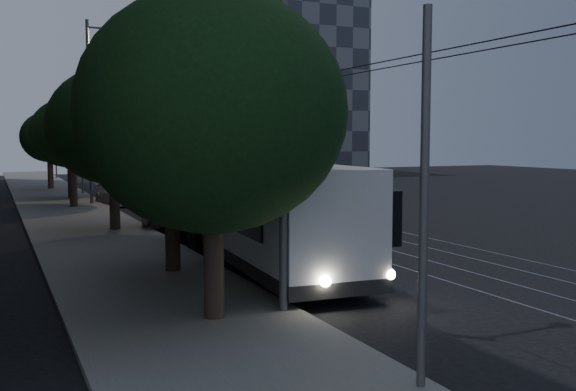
# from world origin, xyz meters

# --- Properties ---
(ground) EXTENTS (120.00, 120.00, 0.00)m
(ground) POSITION_xyz_m (0.00, 0.00, 0.00)
(ground) COLOR black
(ground) RESTS_ON ground
(sidewalk) EXTENTS (5.00, 90.00, 0.15)m
(sidewalk) POSITION_xyz_m (-7.50, 20.00, 0.07)
(sidewalk) COLOR slate
(sidewalk) RESTS_ON ground
(tram_rails) EXTENTS (4.52, 90.00, 0.02)m
(tram_rails) POSITION_xyz_m (2.50, 20.00, 0.01)
(tram_rails) COLOR #97969F
(tram_rails) RESTS_ON ground
(overhead_wires) EXTENTS (2.23, 90.00, 6.00)m
(overhead_wires) POSITION_xyz_m (-4.97, 20.00, 3.47)
(overhead_wires) COLOR black
(overhead_wires) RESTS_ON ground
(building_distant_right) EXTENTS (22.00, 18.00, 24.00)m
(building_distant_right) POSITION_xyz_m (18.00, 55.00, 12.00)
(building_distant_right) COLOR #363B45
(building_distant_right) RESTS_ON ground
(trolleybus) EXTENTS (3.50, 12.83, 5.63)m
(trolleybus) POSITION_xyz_m (-3.57, 1.10, 1.76)
(trolleybus) COLOR white
(trolleybus) RESTS_ON ground
(pickup_silver) EXTENTS (4.41, 5.93, 1.50)m
(pickup_silver) POSITION_xyz_m (-3.43, 11.20, 0.75)
(pickup_silver) COLOR #A6A8AE
(pickup_silver) RESTS_ON ground
(car_white_a) EXTENTS (2.91, 4.27, 1.35)m
(car_white_a) POSITION_xyz_m (-2.74, 17.07, 0.67)
(car_white_a) COLOR silver
(car_white_a) RESTS_ON ground
(car_white_b) EXTENTS (2.33, 4.58, 1.27)m
(car_white_b) POSITION_xyz_m (-4.30, 21.89, 0.64)
(car_white_b) COLOR silver
(car_white_b) RESTS_ON ground
(car_white_c) EXTENTS (1.67, 3.94, 1.26)m
(car_white_c) POSITION_xyz_m (-3.54, 24.50, 0.63)
(car_white_c) COLOR silver
(car_white_c) RESTS_ON ground
(car_white_d) EXTENTS (2.03, 4.67, 1.57)m
(car_white_d) POSITION_xyz_m (-2.70, 33.10, 0.78)
(car_white_d) COLOR silver
(car_white_d) RESTS_ON ground
(tree_0) EXTENTS (5.73, 5.73, 7.16)m
(tree_0) POSITION_xyz_m (-7.00, -4.93, 4.57)
(tree_0) COLOR black
(tree_0) RESTS_ON ground
(tree_1) EXTENTS (4.38, 4.38, 6.22)m
(tree_1) POSITION_xyz_m (-6.50, 0.41, 4.23)
(tree_1) COLOR black
(tree_1) RESTS_ON ground
(tree_2) EXTENTS (5.55, 5.55, 7.07)m
(tree_2) POSITION_xyz_m (-6.50, 10.04, 4.56)
(tree_2) COLOR black
(tree_2) RESTS_ON ground
(tree_3) EXTENTS (4.24, 4.24, 6.42)m
(tree_3) POSITION_xyz_m (-7.00, 20.60, 4.49)
(tree_3) COLOR black
(tree_3) RESTS_ON ground
(tree_4) EXTENTS (5.05, 5.05, 6.69)m
(tree_4) POSITION_xyz_m (-6.50, 26.23, 4.41)
(tree_4) COLOR black
(tree_4) RESTS_ON ground
(tree_5) EXTENTS (4.41, 4.41, 6.18)m
(tree_5) POSITION_xyz_m (-7.00, 35.74, 4.18)
(tree_5) COLOR black
(tree_5) RESTS_ON ground
(streetlamp_near) EXTENTS (2.55, 0.44, 10.62)m
(streetlamp_near) POSITION_xyz_m (-4.97, -5.02, 6.36)
(streetlamp_near) COLOR #5B5B5E
(streetlamp_near) RESTS_ON ground
(streetlamp_far) EXTENTS (2.64, 0.44, 11.06)m
(streetlamp_far) POSITION_xyz_m (-5.37, 22.02, 6.60)
(streetlamp_far) COLOR #5B5B5E
(streetlamp_far) RESTS_ON ground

